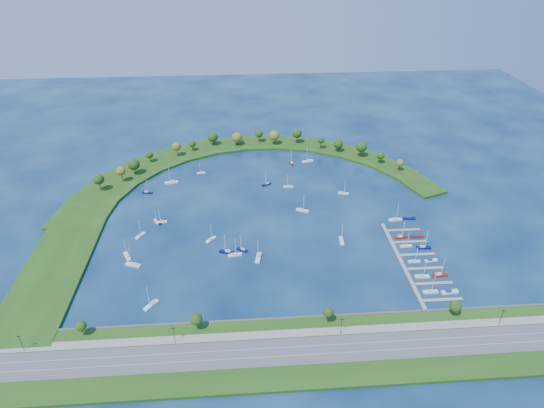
{
  "coord_description": "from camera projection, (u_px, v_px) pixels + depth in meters",
  "views": [
    {
      "loc": [
        -14.62,
        -269.47,
        172.26
      ],
      "look_at": [
        5.0,
        5.0,
        4.0
      ],
      "focal_mm": 30.17,
      "sensor_mm": 36.0,
      "label": 1
    }
  ],
  "objects": [
    {
      "name": "moored_boat_6",
      "position": [
        162.0,
        222.0,
        308.89
      ],
      "size": [
        7.76,
        3.18,
        11.07
      ],
      "rotation": [
        0.0,
        0.0,
        3.29
      ],
      "color": "white",
      "rests_on": "ground"
    },
    {
      "name": "moored_boat_0",
      "position": [
        211.0,
        239.0,
        291.64
      ],
      "size": [
        6.99,
        7.57,
        11.85
      ],
      "rotation": [
        0.0,
        0.0,
        0.86
      ],
      "color": "white",
      "rests_on": "ground"
    },
    {
      "name": "moored_boat_1",
      "position": [
        235.0,
        254.0,
        278.15
      ],
      "size": [
        8.68,
        3.84,
        12.34
      ],
      "rotation": [
        0.0,
        0.0,
        0.18
      ],
      "color": "white",
      "rests_on": "ground"
    },
    {
      "name": "moored_boat_7",
      "position": [
        308.0,
        161.0,
        388.4
      ],
      "size": [
        9.99,
        5.25,
        14.14
      ],
      "rotation": [
        0.0,
        0.0,
        3.42
      ],
      "color": "white",
      "rests_on": "ground"
    },
    {
      "name": "breakwater_trees",
      "position": [
        246.0,
        147.0,
        390.23
      ],
      "size": [
        240.07,
        88.99,
        13.98
      ],
      "color": "#382314",
      "rests_on": "breakwater"
    },
    {
      "name": "moored_boat_18",
      "position": [
        161.0,
        221.0,
        309.21
      ],
      "size": [
        2.06,
        6.88,
        10.05
      ],
      "rotation": [
        0.0,
        0.0,
        4.69
      ],
      "color": "#0A1040",
      "rests_on": "ground"
    },
    {
      "name": "moored_boat_11",
      "position": [
        201.0,
        173.0,
        370.4
      ],
      "size": [
        6.95,
        2.76,
        9.95
      ],
      "rotation": [
        0.0,
        0.0,
        3.27
      ],
      "color": "white",
      "rests_on": "ground"
    },
    {
      "name": "moored_boat_10",
      "position": [
        302.0,
        210.0,
        321.55
      ],
      "size": [
        9.32,
        6.07,
        13.34
      ],
      "rotation": [
        0.0,
        0.0,
        5.86
      ],
      "color": "white",
      "rests_on": "ground"
    },
    {
      "name": "dock_system",
      "position": [
        414.0,
        262.0,
        273.16
      ],
      "size": [
        24.28,
        82.0,
        1.6
      ],
      "color": "gray",
      "rests_on": "ground"
    },
    {
      "name": "docked_boat_9",
      "position": [
        417.0,
        236.0,
        294.85
      ],
      "size": [
        8.87,
        2.82,
        1.79
      ],
      "rotation": [
        0.0,
        0.0,
        0.04
      ],
      "color": "maroon",
      "rests_on": "ground"
    },
    {
      "name": "moored_boat_9",
      "position": [
        140.0,
        235.0,
        295.38
      ],
      "size": [
        6.23,
        8.11,
        11.95
      ],
      "rotation": [
        0.0,
        0.0,
        1.01
      ],
      "color": "white",
      "rests_on": "ground"
    },
    {
      "name": "moored_boat_14",
      "position": [
        147.0,
        192.0,
        343.05
      ],
      "size": [
        8.03,
        3.99,
        11.37
      ],
      "rotation": [
        0.0,
        0.0,
        6.04
      ],
      "color": "#0A1040",
      "rests_on": "ground"
    },
    {
      "name": "moored_boat_19",
      "position": [
        156.0,
        221.0,
        309.99
      ],
      "size": [
        4.85,
        6.2,
        9.18
      ],
      "rotation": [
        0.0,
        0.0,
        5.28
      ],
      "color": "white",
      "rests_on": "ground"
    },
    {
      "name": "docked_boat_8",
      "position": [
        401.0,
        237.0,
        294.06
      ],
      "size": [
        8.88,
        3.5,
        12.7
      ],
      "rotation": [
        0.0,
        0.0,
        0.13
      ],
      "color": "maroon",
      "rests_on": "ground"
    },
    {
      "name": "docked_boat_0",
      "position": [
        430.0,
        291.0,
        250.08
      ],
      "size": [
        8.25,
        2.59,
        12.01
      ],
      "rotation": [
        0.0,
        0.0,
        0.04
      ],
      "color": "white",
      "rests_on": "ground"
    },
    {
      "name": "south_shoreline",
      "position": [
        281.0,
        351.0,
        214.98
      ],
      "size": [
        420.0,
        43.1,
        11.6
      ],
      "color": "#224512",
      "rests_on": "ground"
    },
    {
      "name": "moored_boat_8",
      "position": [
        288.0,
        186.0,
        351.07
      ],
      "size": [
        7.65,
        2.93,
        10.97
      ],
      "rotation": [
        0.0,
        0.0,
        3.03
      ],
      "color": "white",
      "rests_on": "ground"
    },
    {
      "name": "docked_boat_6",
      "position": [
        406.0,
        246.0,
        285.91
      ],
      "size": [
        7.63,
        2.56,
        11.04
      ],
      "rotation": [
        0.0,
        0.0,
        0.06
      ],
      "color": "white",
      "rests_on": "ground"
    },
    {
      "name": "docked_boat_3",
      "position": [
        440.0,
        275.0,
        262.05
      ],
      "size": [
        9.11,
        3.06,
        13.19
      ],
      "rotation": [
        0.0,
        0.0,
        0.06
      ],
      "color": "maroon",
      "rests_on": "ground"
    },
    {
      "name": "docked_boat_4",
      "position": [
        414.0,
        261.0,
        272.86
      ],
      "size": [
        7.23,
        2.05,
        10.61
      ],
      "rotation": [
        0.0,
        0.0,
        0.0
      ],
      "color": "white",
      "rests_on": "ground"
    },
    {
      "name": "breakwater",
      "position": [
        203.0,
        181.0,
        358.19
      ],
      "size": [
        286.74,
        247.64,
        2.0
      ],
      "color": "#224512",
      "rests_on": "ground"
    },
    {
      "name": "moored_boat_4",
      "position": [
        343.0,
        193.0,
        342.26
      ],
      "size": [
        8.06,
        4.02,
        11.41
      ],
      "rotation": [
        0.0,
        0.0,
        -0.25
      ],
      "color": "white",
      "rests_on": "ground"
    },
    {
      "name": "docked_boat_11",
      "position": [
        409.0,
        218.0,
        313.05
      ],
      "size": [
        8.46,
        3.15,
        1.69
      ],
      "rotation": [
        0.0,
        0.0,
        -0.1
      ],
      "color": "#0A1040",
      "rests_on": "ground"
    },
    {
      "name": "moored_boat_15",
      "position": [
        342.0,
        240.0,
        290.53
      ],
      "size": [
        3.07,
        8.75,
        12.62
      ],
      "rotation": [
        0.0,
        0.0,
        1.49
      ],
      "color": "white",
      "rests_on": "ground"
    },
    {
      "name": "moored_boat_17",
      "position": [
        267.0,
        184.0,
        353.97
      ],
      "size": [
        7.97,
        6.31,
        11.84
      ],
      "rotation": [
        0.0,
        0.0,
        3.72
      ],
      "color": "#0A1040",
      "rests_on": "ground"
    },
    {
      "name": "docked_boat_10",
      "position": [
        395.0,
        219.0,
        311.42
      ],
      "size": [
        9.05,
        3.25,
        13.04
      ],
      "rotation": [
        0.0,
        0.0,
        0.09
      ],
      "color": "white",
      "rests_on": "ground"
    },
    {
      "name": "ground",
      "position": [
        265.0,
        213.0,
        320.07
      ],
      "size": [
        700.0,
        700.0,
        0.0
      ],
      "primitive_type": "plane",
      "color": "#071A42",
      "rests_on": "ground"
    },
    {
      "name": "docked_boat_2",
      "position": [
        422.0,
        276.0,
        261.11
      ],
      "size": [
        8.32,
        2.65,
        12.09
      ],
      "rotation": [
        0.0,
        0.0,
        -0.04
      ],
      "color": "white",
      "rests_on": "ground"
    },
    {
      "name": "moored_boat_16",
      "position": [
        258.0,
        257.0,
        275.72
      ],
      "size": [
        4.59,
        10.21,
        14.5
      ],
      "rotation": [
        0.0,
        0.0,
        4.52
      ],
      "color": "white",
      "rests_on": "ground"
    },
    {
      "name": "moored_boat_20",
      "position": [
        133.0,
        264.0,
        269.9
      ],
      "size": [
        9.62,
        5.49,
        13.64
      ],
      "rotation": [
        0.0,
        0.0,
        2.81
      ],
      "color": "white",
      "rests_on": "ground"
    },
    {
      "name": "moored_boat_5",
      "position": [
        291.0,
        163.0,
        385.63
      ],
      "size": [
        4.03,
        8.68,
        12.31
      ],
      "rotation": [
        0.0,
        0.0,
        1.78
      ],
      "color": "maroon",
      "rests_on": "ground"
    },
    {
      "name": "moored_boat_3",
      "position": [
        172.0,
        182.0,
        356.43
      ],
      "size": [
        10.47,
        4.82,
        14.86
      ],
      "rotation": [
        0.0,
        0.0,
        3.35
      ],
      "color": "white",
      "rests_on": "ground"
    },
    {
      "name": "docked_boat_7",
      "position": [
        424.0,
        247.0,
        284.47
      ],
      "size": [
        9.04,
        2.97,
        13.11
      ],
      "rotation": [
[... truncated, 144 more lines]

